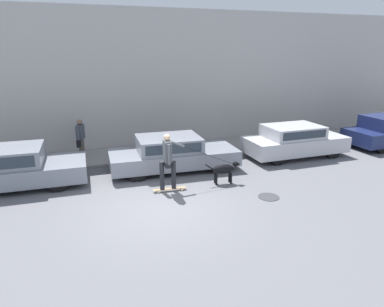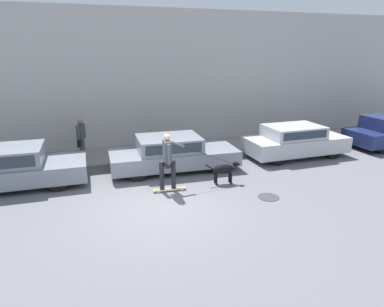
{
  "view_description": "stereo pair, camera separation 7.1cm",
  "coord_description": "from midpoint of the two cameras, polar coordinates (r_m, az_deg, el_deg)",
  "views": [
    {
      "loc": [
        -1.88,
        -8.23,
        4.1
      ],
      "look_at": [
        1.4,
        1.6,
        0.95
      ],
      "focal_mm": 32.0,
      "sensor_mm": 36.0,
      "label": 1
    },
    {
      "loc": [
        -1.82,
        -8.25,
        4.1
      ],
      "look_at": [
        1.4,
        1.6,
        0.95
      ],
      "focal_mm": 32.0,
      "sensor_mm": 36.0,
      "label": 2
    }
  ],
  "objects": [
    {
      "name": "back_wall",
      "position": [
        14.7,
        -11.42,
        11.77
      ],
      "size": [
        32.0,
        0.3,
        5.73
      ],
      "color": "#B2ADA8",
      "rests_on": "ground_plane"
    },
    {
      "name": "parked_car_2",
      "position": [
        14.17,
        16.55,
        2.0
      ],
      "size": [
        4.06,
        1.76,
        1.26
      ],
      "rotation": [
        0.0,
        0.0,
        0.02
      ],
      "color": "black",
      "rests_on": "ground_plane"
    },
    {
      "name": "skateboarder",
      "position": [
        10.07,
        -4.22,
        -0.96
      ],
      "size": [
        2.68,
        0.57,
        1.78
      ],
      "rotation": [
        0.0,
        0.0,
        -0.06
      ],
      "color": "beige",
      "rests_on": "ground_plane"
    },
    {
      "name": "manhole_cover",
      "position": [
        10.24,
        12.46,
        -7.08
      ],
      "size": [
        0.61,
        0.61,
        0.01
      ],
      "color": "#38383D",
      "rests_on": "ground_plane"
    },
    {
      "name": "parked_car_0",
      "position": [
        11.93,
        -28.53,
        -2.22
      ],
      "size": [
        4.52,
        1.89,
        1.26
      ],
      "rotation": [
        0.0,
        0.0,
        -0.01
      ],
      "color": "black",
      "rests_on": "ground_plane"
    },
    {
      "name": "ground_plane",
      "position": [
        9.39,
        -5.3,
        -9.07
      ],
      "size": [
        36.0,
        36.0,
        0.0
      ],
      "primitive_type": "plane",
      "color": "slate"
    },
    {
      "name": "pedestrian_with_bag",
      "position": [
        13.65,
        -18.22,
        2.58
      ],
      "size": [
        0.35,
        0.7,
        1.49
      ],
      "rotation": [
        0.0,
        0.0,
        2.82
      ],
      "color": "brown",
      "rests_on": "sidewalk_curb"
    },
    {
      "name": "parked_car_1",
      "position": [
        12.09,
        -3.47,
        -0.01
      ],
      "size": [
        4.52,
        1.95,
        1.21
      ],
      "rotation": [
        0.0,
        0.0,
        -0.03
      ],
      "color": "black",
      "rests_on": "ground_plane"
    },
    {
      "name": "sidewalk_curb",
      "position": [
        13.99,
        -10.08,
        -0.17
      ],
      "size": [
        30.0,
        2.18,
        0.11
      ],
      "color": "gray",
      "rests_on": "ground_plane"
    },
    {
      "name": "dog",
      "position": [
        10.88,
        5.19,
        -2.63
      ],
      "size": [
        1.12,
        0.39,
        0.72
      ],
      "rotation": [
        0.0,
        0.0,
        -0.13
      ],
      "color": "black",
      "rests_on": "ground_plane"
    }
  ]
}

